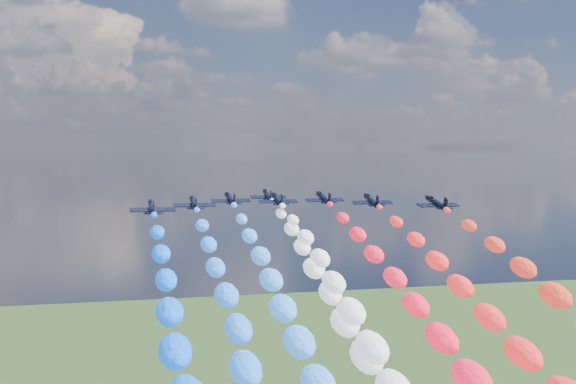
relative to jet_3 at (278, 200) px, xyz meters
name	(u,v)px	position (x,y,z in m)	size (l,w,h in m)	color
jet_0	(152,208)	(-27.20, -15.32, 0.00)	(8.33, 11.17, 2.46)	black
jet_1	(194,203)	(-18.48, -6.04, 0.00)	(8.33, 11.17, 2.46)	black
jet_2	(231,199)	(-9.44, 4.46, 0.00)	(8.33, 11.17, 2.46)	black
trail_2	(307,379)	(-9.44, -59.50, -19.90)	(5.78, 124.41, 43.67)	#2B78E7
jet_3	(278,200)	(0.00, 0.00, 0.00)	(8.33, 11.17, 2.46)	black
trail_3	(385,384)	(0.00, -63.95, -19.90)	(5.78, 124.41, 43.67)	silver
jet_4	(268,195)	(0.83, 14.21, 0.00)	(8.33, 11.17, 2.46)	black
trail_4	(356,354)	(0.83, -49.74, -19.90)	(5.78, 124.41, 43.67)	silver
jet_5	(324,198)	(10.83, 1.95, 0.00)	(8.33, 11.17, 2.46)	black
trail_5	(454,374)	(10.83, -62.00, -19.90)	(5.78, 124.41, 43.67)	#F6132F
jet_6	(372,201)	(18.40, -7.71, 0.00)	(8.33, 11.17, 2.46)	black
jet_7	(437,203)	(28.54, -17.53, 0.00)	(8.33, 11.17, 2.46)	black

